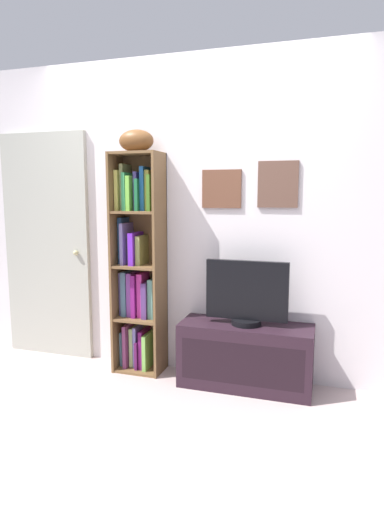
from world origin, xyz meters
TOP-DOWN VIEW (x-y plane):
  - ground at (0.00, 0.00)m, footprint 5.20×5.20m
  - back_wall at (0.00, 1.13)m, footprint 4.80×0.08m
  - bookshelf at (-0.41, 1.00)m, footprint 0.39×0.27m
  - football at (-0.39, 0.96)m, footprint 0.29×0.19m
  - tv_stand at (0.49, 0.92)m, footprint 0.98×0.36m
  - television at (0.49, 0.92)m, footprint 0.60×0.22m
  - door at (-1.33, 1.08)m, footprint 0.83×0.09m

SIDE VIEW (x-z plane):
  - ground at x=0.00m, z-range -0.04..0.00m
  - tv_stand at x=0.49m, z-range 0.00..0.48m
  - television at x=0.49m, z-range 0.47..0.95m
  - bookshelf at x=-0.41m, z-range -0.03..1.72m
  - door at x=-1.33m, z-range 0.00..1.96m
  - back_wall at x=0.00m, z-range 0.00..2.50m
  - football at x=-0.39m, z-range 1.76..1.93m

